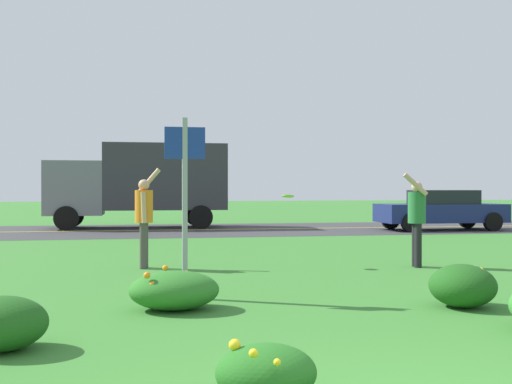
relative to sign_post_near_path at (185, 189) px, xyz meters
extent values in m
plane|color=#387A2D|center=(1.19, 4.42, -1.52)|extent=(120.00, 120.00, 0.00)
cube|color=#38383A|center=(1.19, 14.28, -1.52)|extent=(120.00, 7.39, 0.01)
cube|color=yellow|center=(1.19, 14.28, -1.51)|extent=(120.00, 0.16, 0.00)
ellipsoid|color=#1E5619|center=(3.46, -1.32, -1.24)|extent=(0.85, 0.87, 0.55)
sphere|color=yellow|center=(3.22, -1.48, -1.08)|extent=(0.06, 0.06, 0.06)
sphere|color=yellow|center=(3.65, -1.27, -1.03)|extent=(0.07, 0.07, 0.07)
sphere|color=yellow|center=(3.65, -1.36, -1.13)|extent=(0.07, 0.07, 0.07)
sphere|color=yellow|center=(3.84, -1.27, -1.18)|extent=(0.05, 0.05, 0.05)
sphere|color=yellow|center=(3.64, -1.45, -1.04)|extent=(0.08, 0.08, 0.08)
sphere|color=yellow|center=(3.81, -1.16, -1.06)|extent=(0.05, 0.05, 0.05)
ellipsoid|color=#2D7526|center=(-0.19, -0.80, -1.28)|extent=(1.14, 0.92, 0.49)
sphere|color=orange|center=(-0.29, -0.56, -1.02)|extent=(0.08, 0.08, 0.08)
sphere|color=orange|center=(-0.03, -0.70, -1.07)|extent=(0.06, 0.06, 0.06)
sphere|color=orange|center=(-0.55, -0.66, -1.11)|extent=(0.05, 0.05, 0.05)
sphere|color=orange|center=(-0.61, -0.80, -1.24)|extent=(0.09, 0.09, 0.09)
sphere|color=orange|center=(-0.53, -1.04, -1.05)|extent=(0.08, 0.08, 0.08)
sphere|color=orange|center=(-0.23, -0.58, -1.18)|extent=(0.08, 0.08, 0.08)
sphere|color=orange|center=(-0.47, -1.08, -1.15)|extent=(0.07, 0.07, 0.07)
ellipsoid|color=#1E5619|center=(-1.91, -2.53, -1.26)|extent=(0.87, 0.81, 0.51)
sphere|color=orange|center=(-1.93, -2.15, -1.16)|extent=(0.09, 0.09, 0.09)
ellipsoid|color=#23661E|center=(0.26, -4.37, -1.32)|extent=(0.74, 0.66, 0.41)
sphere|color=yellow|center=(0.19, -4.22, -1.19)|extent=(0.06, 0.06, 0.06)
sphere|color=yellow|center=(0.11, -4.66, -1.10)|extent=(0.06, 0.06, 0.06)
sphere|color=yellow|center=(0.04, -4.29, -1.13)|extent=(0.09, 0.09, 0.09)
sphere|color=yellow|center=(0.27, -4.69, -1.15)|extent=(0.05, 0.05, 0.05)
sphere|color=yellow|center=(0.39, -4.44, -1.29)|extent=(0.05, 0.05, 0.05)
sphere|color=yellow|center=(0.05, -4.46, -1.29)|extent=(0.08, 0.08, 0.08)
cube|color=#93969B|center=(0.00, 0.01, -0.27)|extent=(0.07, 0.10, 2.50)
cube|color=navy|center=(0.00, -0.02, 0.63)|extent=(0.56, 0.03, 0.44)
cylinder|color=orange|center=(-0.52, 3.45, -0.34)|extent=(0.34, 0.34, 0.62)
sphere|color=tan|center=(-0.52, 3.45, 0.07)|extent=(0.21, 0.21, 0.21)
cylinder|color=#4C4742|center=(-0.51, 3.53, -1.08)|extent=(0.14, 0.14, 0.87)
cylinder|color=#4C4742|center=(-0.53, 3.36, -1.08)|extent=(0.14, 0.14, 0.87)
cylinder|color=tan|center=(-0.42, 3.63, 0.15)|extent=(0.46, 0.15, 0.50)
cylinder|color=tan|center=(-0.53, 3.25, -0.36)|extent=(0.12, 0.11, 0.58)
cylinder|color=#287038|center=(4.67, 2.67, -0.37)|extent=(0.34, 0.34, 0.60)
sphere|color=tan|center=(4.67, 2.67, 0.03)|extent=(0.21, 0.21, 0.21)
cylinder|color=black|center=(4.66, 2.59, -1.10)|extent=(0.14, 0.14, 0.85)
cylinder|color=black|center=(4.68, 2.76, -1.10)|extent=(0.14, 0.14, 0.85)
cylinder|color=tan|center=(4.56, 2.49, 0.08)|extent=(0.49, 0.16, 0.45)
cylinder|color=tan|center=(4.68, 2.87, -0.39)|extent=(0.12, 0.11, 0.57)
cylinder|color=#8CD133|center=(2.24, 3.23, -0.15)|extent=(0.24, 0.24, 0.06)
torus|color=#8CD133|center=(2.24, 3.23, -0.15)|extent=(0.24, 0.24, 0.07)
cube|color=navy|center=(10.19, 12.62, -0.90)|extent=(4.50, 1.82, 0.66)
cube|color=black|center=(10.29, 12.62, -0.33)|extent=(2.10, 1.64, 0.52)
cylinder|color=black|center=(8.64, 11.73, -1.19)|extent=(0.66, 0.22, 0.66)
cylinder|color=black|center=(8.64, 13.51, -1.19)|extent=(0.66, 0.22, 0.66)
cylinder|color=black|center=(11.74, 11.73, -1.19)|extent=(0.66, 0.22, 0.66)
cylinder|color=black|center=(11.74, 13.51, -1.19)|extent=(0.66, 0.22, 0.66)
cube|color=slate|center=(-2.94, 15.95, 0.00)|extent=(2.10, 2.30, 2.00)
cube|color=#333338|center=(0.41, 15.95, 0.43)|extent=(4.60, 2.30, 2.50)
cylinder|color=black|center=(-3.14, 14.85, -1.08)|extent=(0.88, 0.26, 0.88)
cylinder|color=black|center=(-3.14, 17.05, -1.08)|extent=(0.88, 0.26, 0.88)
cylinder|color=black|center=(1.69, 14.85, -1.08)|extent=(0.88, 0.26, 0.88)
cylinder|color=black|center=(1.69, 17.05, -1.08)|extent=(0.88, 0.26, 0.88)
camera|label=1|loc=(-0.66, -8.85, 0.02)|focal=44.73mm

